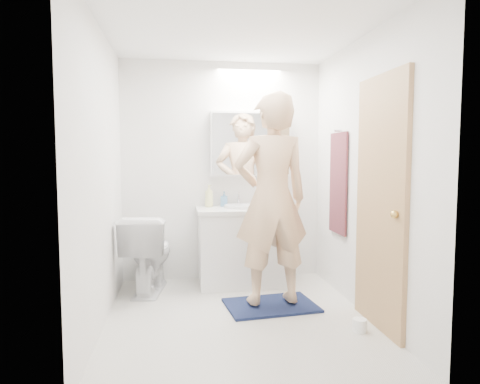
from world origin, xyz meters
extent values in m
plane|color=silver|center=(0.00, 0.00, 0.00)|extent=(2.50, 2.50, 0.00)
plane|color=white|center=(0.00, 0.00, 2.40)|extent=(2.50, 2.50, 0.00)
plane|color=white|center=(0.00, 1.25, 1.20)|extent=(2.50, 0.00, 2.50)
plane|color=white|center=(0.00, -1.25, 1.20)|extent=(2.50, 0.00, 2.50)
plane|color=white|center=(-1.10, 0.00, 1.20)|extent=(0.00, 2.50, 2.50)
plane|color=white|center=(1.10, 0.00, 1.20)|extent=(0.00, 2.50, 2.50)
cube|color=white|center=(0.17, 0.96, 0.39)|extent=(0.90, 0.55, 0.78)
cube|color=white|center=(0.17, 0.96, 0.80)|extent=(0.95, 0.58, 0.04)
cylinder|color=silver|center=(0.17, 0.99, 0.84)|extent=(0.36, 0.36, 0.03)
cylinder|color=silver|center=(0.17, 1.19, 0.90)|extent=(0.02, 0.02, 0.16)
cube|color=white|center=(0.30, 1.18, 1.50)|extent=(0.88, 0.14, 0.70)
cube|color=silver|center=(0.30, 1.10, 1.50)|extent=(0.84, 0.01, 0.66)
imported|color=white|center=(-0.80, 0.85, 0.39)|extent=(0.55, 0.83, 0.79)
cube|color=#152244|center=(0.33, 0.22, 0.01)|extent=(0.86, 0.64, 0.02)
imported|color=#E2B488|center=(0.33, 0.22, 0.99)|extent=(0.73, 0.52, 1.88)
cube|color=tan|center=(1.08, -0.35, 1.00)|extent=(0.04, 0.80, 2.00)
sphere|color=gold|center=(1.04, -0.65, 0.95)|extent=(0.06, 0.06, 0.06)
cube|color=#17133C|center=(1.08, 0.55, 1.10)|extent=(0.02, 0.42, 1.00)
cylinder|color=silver|center=(1.07, 0.55, 1.62)|extent=(0.07, 0.02, 0.02)
imported|color=#D3D489|center=(-0.16, 1.11, 0.94)|extent=(0.13, 0.13, 0.24)
imported|color=#5080AC|center=(0.01, 1.15, 0.90)|extent=(0.09, 0.09, 0.16)
imported|color=#3D48B9|center=(0.45, 1.12, 0.86)|extent=(0.12, 0.12, 0.09)
cylinder|color=white|center=(0.90, -0.43, 0.05)|extent=(0.11, 0.11, 0.10)
camera|label=1|loc=(-0.50, -3.52, 1.36)|focal=32.25mm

